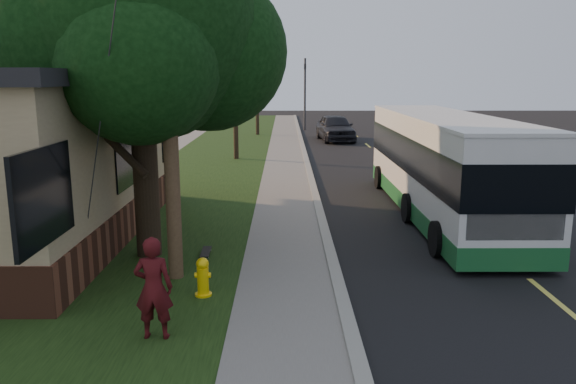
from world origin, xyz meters
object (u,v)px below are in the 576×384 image
(bare_tree_far, at_px, (257,107))
(traffic_signal, at_px, (305,89))
(transit_bus, at_px, (442,162))
(skateboarder, at_px, (154,288))
(distant_car, at_px, (335,128))
(leafy_tree, at_px, (141,27))
(bare_tree_near, at_px, (236,117))
(skateboard_main, at_px, (206,252))
(fire_hydrant, at_px, (203,277))
(utility_pole, at_px, (166,49))

(bare_tree_far, relative_size, traffic_signal, 0.73)
(bare_tree_far, bearing_deg, transit_bus, -74.20)
(bare_tree_far, height_order, transit_bus, bare_tree_far)
(skateboarder, distance_m, distant_car, 28.84)
(leafy_tree, xyz_separation_m, bare_tree_near, (0.67, 15.35, -3.02))
(leafy_tree, xyz_separation_m, distant_car, (6.40, 23.97, -4.31))
(bare_tree_near, xyz_separation_m, skateboarder, (0.39, -19.73, -1.26))
(skateboard_main, distance_m, distant_car, 24.68)
(transit_bus, bearing_deg, distant_car, 94.00)
(bare_tree_near, xyz_separation_m, skateboard_main, (0.60, -15.51, -2.02))
(fire_hydrant, distance_m, bare_tree_near, 18.10)
(bare_tree_far, height_order, skateboard_main, bare_tree_far)
(traffic_signal, bearing_deg, transit_bus, -83.49)
(traffic_signal, bearing_deg, leafy_tree, -98.47)
(skateboarder, height_order, skateboard_main, skateboarder)
(transit_bus, distance_m, skateboard_main, 7.83)
(skateboarder, bearing_deg, traffic_signal, -96.06)
(utility_pole, bearing_deg, bare_tree_near, 90.66)
(traffic_signal, height_order, skateboard_main, traffic_signal)
(bare_tree_far, xyz_separation_m, traffic_signal, (3.50, 4.00, 1.16))
(utility_pole, xyz_separation_m, transit_bus, (6.94, 5.56, -3.02))
(transit_bus, bearing_deg, bare_tree_far, 105.80)
(bare_tree_near, relative_size, skateboarder, 2.61)
(bare_tree_near, relative_size, traffic_signal, 0.78)
(leafy_tree, xyz_separation_m, bare_tree_far, (1.17, 27.35, -3.16))
(leafy_tree, bearing_deg, bare_tree_far, 87.55)
(leafy_tree, relative_size, bare_tree_far, 1.94)
(transit_bus, xyz_separation_m, distant_car, (-1.40, 20.07, -0.75))
(fire_hydrant, height_order, skateboarder, skateboarder)
(fire_hydrant, xyz_separation_m, distant_car, (4.83, 26.62, 0.43))
(bare_tree_near, bearing_deg, utility_pole, -89.34)
(distant_car, bearing_deg, transit_bus, -91.41)
(fire_hydrant, distance_m, distant_car, 27.05)
(utility_pole, relative_size, skateboard_main, 11.07)
(distant_car, bearing_deg, utility_pole, -107.60)
(transit_bus, bearing_deg, leafy_tree, -153.44)
(bare_tree_near, height_order, bare_tree_far, bare_tree_near)
(bare_tree_far, xyz_separation_m, transit_bus, (6.63, -23.45, -0.40))
(transit_bus, relative_size, skateboard_main, 13.59)
(utility_pole, relative_size, bare_tree_far, 2.25)
(fire_hydrant, bearing_deg, transit_bus, 46.41)
(leafy_tree, distance_m, bare_tree_near, 15.66)
(bare_tree_near, relative_size, bare_tree_far, 1.07)
(bare_tree_near, relative_size, skateboard_main, 5.26)
(bare_tree_near, height_order, skateboard_main, bare_tree_near)
(utility_pole, bearing_deg, traffic_signal, 83.42)
(transit_bus, height_order, skateboarder, transit_bus)
(bare_tree_far, bearing_deg, traffic_signal, 48.81)
(utility_pole, bearing_deg, skateboard_main, 74.71)
(utility_pole, height_order, bare_tree_near, utility_pole)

